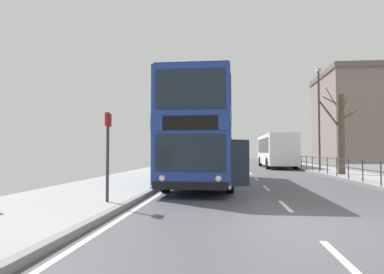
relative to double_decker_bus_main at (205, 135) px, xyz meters
name	(u,v)px	position (x,y,z in m)	size (l,w,h in m)	color
ground	(270,223)	(1.91, -8.98, -2.23)	(15.80, 140.00, 0.20)	#4A4A4F
double_decker_bus_main	(205,135)	(0.00, 0.00, 0.00)	(3.18, 11.41, 4.33)	navy
background_bus_far_lane	(276,150)	(5.59, 17.31, -0.61)	(2.64, 10.20, 3.02)	white
pedestrian_railing_far_kerb	(348,165)	(7.08, 2.02, -1.45)	(0.05, 30.00, 1.01)	#2D3338
bus_stop_sign_near	(108,146)	(-2.18, -7.04, -0.63)	(0.08, 0.44, 2.42)	#2D2D33
street_lamp_far_side	(319,111)	(7.66, 9.77, 2.15)	(0.28, 0.60, 7.35)	#38383D
bare_tree_far_00	(341,132)	(7.90, 5.77, 0.42)	(2.41, 1.98, 5.45)	brown
background_building_00	(353,117)	(18.21, 33.62, 3.93)	(8.57, 13.32, 12.35)	slate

